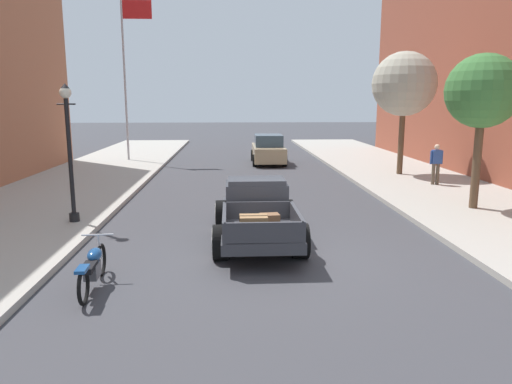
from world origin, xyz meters
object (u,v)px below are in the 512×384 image
(hotrod_truck_gunmetal, at_px, (256,211))
(street_lamp_near, at_px, (69,143))
(street_tree_nearest, at_px, (483,92))
(street_tree_second, at_px, (404,84))
(motorcycle_parked, at_px, (93,267))
(pedestrian_sidewalk_right, at_px, (436,162))
(flagpole, at_px, (128,60))
(car_background_tan, at_px, (268,150))

(hotrod_truck_gunmetal, height_order, street_lamp_near, street_lamp_near)
(street_tree_nearest, xyz_separation_m, street_tree_second, (0.14, 7.28, 0.47))
(street_lamp_near, xyz_separation_m, street_tree_nearest, (12.23, 1.14, 1.41))
(street_tree_nearest, height_order, street_tree_second, street_tree_second)
(motorcycle_parked, xyz_separation_m, street_tree_nearest, (10.38, 5.88, 3.35))
(pedestrian_sidewalk_right, distance_m, street_tree_nearest, 5.17)
(street_lamp_near, bearing_deg, hotrod_truck_gunmetal, -16.55)
(pedestrian_sidewalk_right, relative_size, flagpole, 0.18)
(hotrod_truck_gunmetal, height_order, street_tree_nearest, street_tree_nearest)
(car_background_tan, xyz_separation_m, pedestrian_sidewalk_right, (6.25, -8.19, 0.32))
(motorcycle_parked, bearing_deg, car_background_tan, 75.57)
(street_lamp_near, height_order, street_tree_second, street_tree_second)
(car_background_tan, relative_size, pedestrian_sidewalk_right, 2.61)
(pedestrian_sidewalk_right, relative_size, street_lamp_near, 0.43)
(street_tree_nearest, bearing_deg, motorcycle_parked, -150.49)
(hotrod_truck_gunmetal, distance_m, street_tree_second, 12.80)
(pedestrian_sidewalk_right, height_order, street_tree_nearest, street_tree_nearest)
(hotrod_truck_gunmetal, height_order, car_background_tan, car_background_tan)
(car_background_tan, height_order, street_tree_nearest, street_tree_nearest)
(street_tree_nearest, distance_m, street_tree_second, 7.30)
(pedestrian_sidewalk_right, xyz_separation_m, flagpole, (-14.12, 9.19, 4.68))
(flagpole, relative_size, street_tree_nearest, 1.90)
(car_background_tan, xyz_separation_m, street_lamp_near, (-6.58, -13.70, 1.62))
(motorcycle_parked, xyz_separation_m, flagpole, (-3.13, 19.43, 5.33))
(motorcycle_parked, distance_m, street_tree_second, 17.28)
(pedestrian_sidewalk_right, relative_size, street_tree_second, 0.30)
(pedestrian_sidewalk_right, height_order, street_lamp_near, street_lamp_near)
(hotrod_truck_gunmetal, relative_size, pedestrian_sidewalk_right, 3.00)
(flagpole, height_order, street_tree_nearest, flagpole)
(flagpole, height_order, street_tree_second, flagpole)
(street_tree_second, bearing_deg, street_tree_nearest, -91.14)
(street_lamp_near, xyz_separation_m, street_tree_second, (12.37, 8.42, 1.88))
(street_lamp_near, relative_size, street_tree_second, 0.69)
(street_tree_nearest, relative_size, street_tree_second, 0.86)
(hotrod_truck_gunmetal, height_order, street_tree_second, street_tree_second)
(street_tree_nearest, bearing_deg, hotrod_truck_gunmetal, -159.47)
(motorcycle_parked, xyz_separation_m, street_lamp_near, (-1.84, 4.74, 1.94))
(hotrod_truck_gunmetal, bearing_deg, street_lamp_near, 163.45)
(motorcycle_parked, relative_size, street_tree_nearest, 0.44)
(pedestrian_sidewalk_right, bearing_deg, hotrod_truck_gunmetal, -137.67)
(motorcycle_parked, xyz_separation_m, street_tree_second, (10.53, 13.16, 3.82))
(hotrod_truck_gunmetal, height_order, motorcycle_parked, hotrod_truck_gunmetal)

